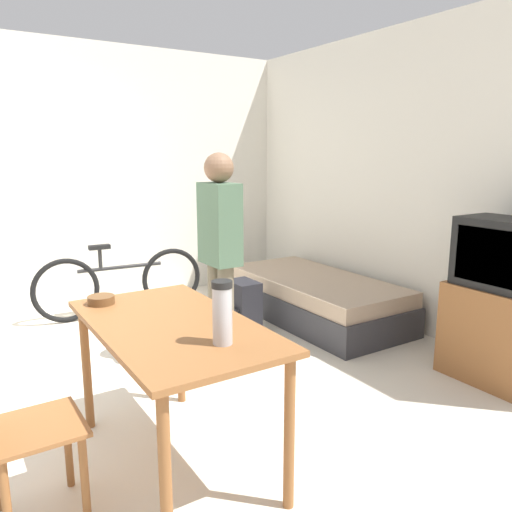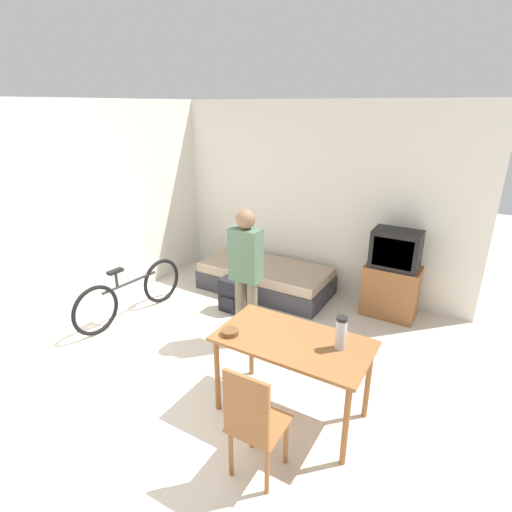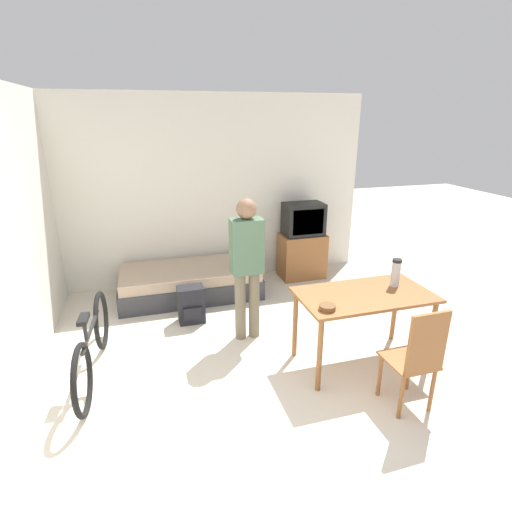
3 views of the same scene
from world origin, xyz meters
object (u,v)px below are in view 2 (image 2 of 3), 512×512
thermos_flask (341,331)px  backpack (232,295)px  bicycle (131,294)px  mate_bowl (230,332)px  daybed (265,278)px  tv (392,276)px  person_standing (246,268)px  dining_table (293,349)px  wooden_chair (253,421)px

thermos_flask → backpack: 2.39m
bicycle → mate_bowl: 2.25m
daybed → mate_bowl: bearing=-67.8°
bicycle → tv: bearing=31.5°
daybed → backpack: (-0.08, -0.77, 0.02)m
person_standing → mate_bowl: size_ratio=10.88×
backpack → dining_table: bearing=-41.0°
daybed → person_standing: person_standing is taller
dining_table → bicycle: dining_table is taller
wooden_chair → backpack: 2.64m
thermos_flask → wooden_chair: bearing=-111.2°
backpack → bicycle: bearing=-142.5°
tv → person_standing: person_standing is taller
dining_table → thermos_flask: size_ratio=4.56×
person_standing → backpack: person_standing is taller
tv → wooden_chair: (-0.26, -3.06, -0.02)m
tv → person_standing: size_ratio=0.73×
mate_bowl → dining_table: bearing=22.6°
dining_table → person_standing: 1.28m
thermos_flask → mate_bowl: size_ratio=1.95×
mate_bowl → backpack: mate_bowl is taller
tv → backpack: tv is taller
tv → backpack: (-1.85, -0.97, -0.32)m
tv → bicycle: size_ratio=0.70×
bicycle → backpack: 1.32m
dining_table → thermos_flask: 0.46m
tv → dining_table: tv is taller
thermos_flask → backpack: (-1.91, 1.25, -0.70)m
dining_table → thermos_flask: thermos_flask is taller
wooden_chair → bicycle: (-2.63, 1.29, -0.21)m
tv → thermos_flask: size_ratio=4.06×
tv → dining_table: 2.33m
bicycle → dining_table: bearing=-11.7°
dining_table → backpack: dining_table is taller
daybed → person_standing: 1.56m
tv → backpack: size_ratio=2.54×
daybed → backpack: 0.77m
wooden_chair → person_standing: person_standing is taller
dining_table → person_standing: person_standing is taller
tv → thermos_flask: tv is taller
mate_bowl → bicycle: bearing=160.3°
daybed → wooden_chair: 3.24m
thermos_flask → backpack: bearing=146.8°
bicycle → mate_bowl: size_ratio=11.38×
daybed → tv: size_ratio=1.64×
daybed → bicycle: (-1.12, -1.57, 0.12)m
person_standing → thermos_flask: bearing=-28.0°
tv → mate_bowl: bearing=-108.1°
thermos_flask → mate_bowl: bearing=-162.0°
daybed → wooden_chair: wooden_chair is taller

